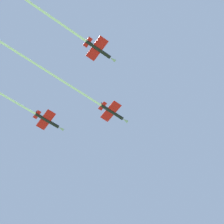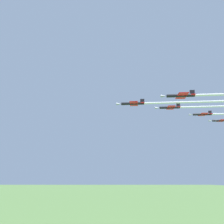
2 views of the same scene
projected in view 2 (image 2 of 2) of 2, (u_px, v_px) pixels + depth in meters
The scene contains 1 object.
jet_lead at pixel (191, 102), 104.60m from camera, with size 68.42×38.30×2.55m.
Camera 2 is at (56.00, -79.20, 87.60)m, focal length 39.87 mm.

